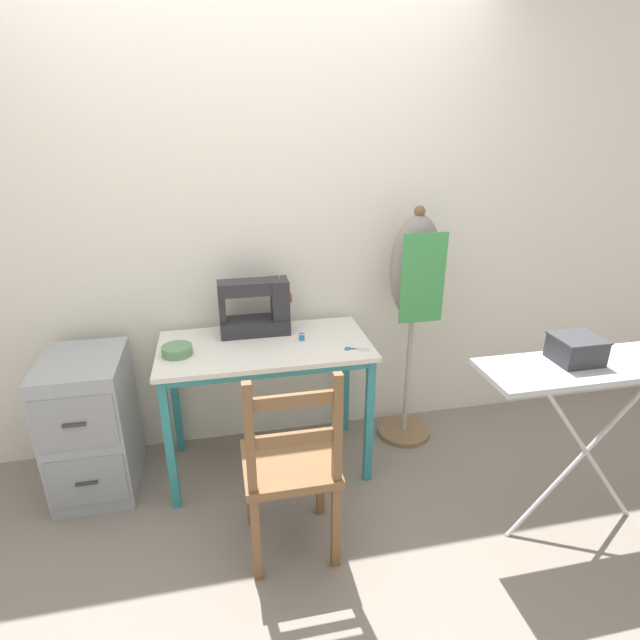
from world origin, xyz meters
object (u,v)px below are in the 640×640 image
(filing_cabinet, at_px, (92,425))
(storage_box, at_px, (576,349))
(sewing_machine, at_px, (258,308))
(scissors, at_px, (353,349))
(fabric_bowl, at_px, (177,350))
(thread_spool_near_machine, at_px, (302,337))
(dress_form, at_px, (415,284))
(ironing_board, at_px, (605,374))
(wooden_chair, at_px, (291,467))

(filing_cabinet, relative_size, storage_box, 3.90)
(sewing_machine, height_order, scissors, sewing_machine)
(sewing_machine, distance_m, filing_cabinet, 1.04)
(fabric_bowl, xyz_separation_m, thread_spool_near_machine, (0.63, 0.04, -0.01))
(fabric_bowl, relative_size, thread_spool_near_machine, 3.76)
(scissors, bearing_deg, fabric_bowl, 172.09)
(thread_spool_near_machine, bearing_deg, dress_form, 9.65)
(filing_cabinet, distance_m, ironing_board, 2.44)
(dress_form, bearing_deg, thread_spool_near_machine, -170.35)
(ironing_board, height_order, storage_box, storage_box)
(thread_spool_near_machine, height_order, filing_cabinet, thread_spool_near_machine)
(ironing_board, bearing_deg, scissors, 146.89)
(wooden_chair, xyz_separation_m, filing_cabinet, (-0.93, 0.64, -0.08))
(filing_cabinet, bearing_deg, dress_form, 3.37)
(dress_form, bearing_deg, filing_cabinet, -176.63)
(sewing_machine, xyz_separation_m, filing_cabinet, (-0.89, -0.14, -0.51))
(scissors, bearing_deg, thread_spool_near_machine, 145.06)
(sewing_machine, relative_size, scissors, 3.09)
(filing_cabinet, bearing_deg, ironing_board, -19.02)
(sewing_machine, xyz_separation_m, scissors, (0.44, -0.32, -0.14))
(scissors, height_order, storage_box, storage_box)
(fabric_bowl, bearing_deg, storage_box, -22.64)
(fabric_bowl, relative_size, filing_cabinet, 0.20)
(sewing_machine, bearing_deg, ironing_board, -33.95)
(fabric_bowl, bearing_deg, scissors, -7.91)
(fabric_bowl, distance_m, dress_form, 1.31)
(thread_spool_near_machine, relative_size, dress_form, 0.03)
(scissors, distance_m, filing_cabinet, 1.39)
(sewing_machine, relative_size, ironing_board, 0.35)
(thread_spool_near_machine, distance_m, filing_cabinet, 1.16)
(scissors, height_order, thread_spool_near_machine, thread_spool_near_machine)
(sewing_machine, height_order, wooden_chair, sewing_machine)
(sewing_machine, relative_size, thread_spool_near_machine, 9.79)
(sewing_machine, xyz_separation_m, storage_box, (1.24, -0.89, 0.05))
(fabric_bowl, relative_size, storage_box, 0.77)
(wooden_chair, height_order, dress_form, dress_form)
(thread_spool_near_machine, relative_size, filing_cabinet, 0.05)
(sewing_machine, bearing_deg, storage_box, -35.64)
(thread_spool_near_machine, distance_m, dress_form, 0.70)
(sewing_machine, height_order, thread_spool_near_machine, sewing_machine)
(scissors, relative_size, storage_box, 0.65)
(wooden_chair, bearing_deg, filing_cabinet, 145.57)
(storage_box, bearing_deg, thread_spool_near_machine, 144.54)
(fabric_bowl, bearing_deg, ironing_board, -22.10)
(ironing_board, bearing_deg, thread_spool_near_machine, 146.52)
(fabric_bowl, distance_m, filing_cabinet, 0.62)
(sewing_machine, xyz_separation_m, fabric_bowl, (-0.42, -0.20, -0.11))
(fabric_bowl, distance_m, wooden_chair, 0.82)
(fabric_bowl, height_order, wooden_chair, wooden_chair)
(thread_spool_near_machine, height_order, ironing_board, ironing_board)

